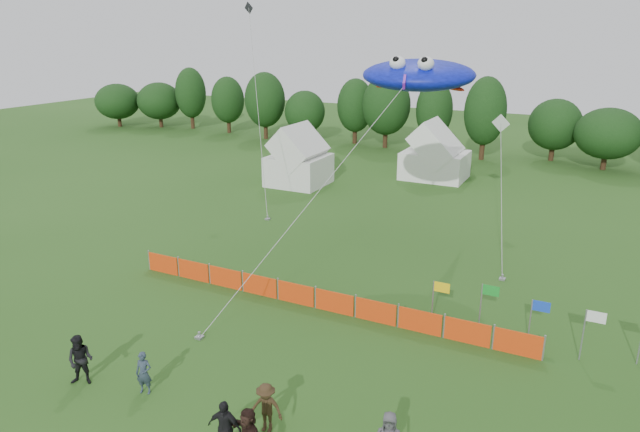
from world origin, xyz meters
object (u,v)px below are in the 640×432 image
at_px(spectator_a, 144,373).
at_px(spectator_c, 266,408).
at_px(tent_right, 435,156).
at_px(barrier_fence, 315,298).
at_px(spectator_b, 81,360).
at_px(tent_left, 299,161).
at_px(stingray_kite, 421,75).
at_px(spectator_d, 225,428).

relative_size(spectator_a, spectator_c, 0.93).
bearing_deg(tent_right, barrier_fence, -85.97).
height_order(tent_right, spectator_b, tent_right).
xyz_separation_m(tent_left, spectator_c, (13.92, -27.63, -1.16)).
distance_m(tent_left, tent_right, 11.87).
bearing_deg(tent_left, spectator_a, -72.05).
height_order(tent_left, tent_right, tent_left).
bearing_deg(tent_right, spectator_c, -82.80).
relative_size(spectator_a, stingray_kite, 0.07).
bearing_deg(barrier_fence, tent_left, 120.51).
bearing_deg(tent_right, spectator_b, -94.73).
bearing_deg(spectator_c, stingray_kite, 84.18).
height_order(tent_left, spectator_a, tent_left).
xyz_separation_m(spectator_b, stingray_kite, (6.36, 18.83, 8.98)).
height_order(barrier_fence, spectator_a, spectator_a).
distance_m(tent_right, spectator_d, 36.37).
distance_m(tent_left, spectator_a, 29.28).
height_order(spectator_a, spectator_c, spectator_c).
relative_size(barrier_fence, spectator_d, 10.80).
relative_size(tent_left, spectator_c, 2.66).
bearing_deg(spectator_c, spectator_d, -120.01).
bearing_deg(barrier_fence, tent_right, 94.03).
xyz_separation_m(tent_left, spectator_b, (6.60, -28.42, -1.06)).
xyz_separation_m(spectator_c, stingray_kite, (-0.96, 18.04, 9.09)).
relative_size(tent_right, spectator_c, 3.19).
distance_m(tent_left, spectator_d, 32.02).
bearing_deg(spectator_a, spectator_d, -34.00).
bearing_deg(spectator_d, spectator_b, 165.52).
distance_m(spectator_a, spectator_d, 4.53).
height_order(barrier_fence, spectator_b, spectator_b).
relative_size(spectator_c, spectator_d, 0.92).
height_order(tent_left, barrier_fence, tent_left).
xyz_separation_m(spectator_a, spectator_c, (4.91, 0.20, 0.06)).
relative_size(tent_right, barrier_fence, 0.27).
height_order(spectator_c, stingray_kite, stingray_kite).
height_order(spectator_c, spectator_d, spectator_d).
relative_size(tent_right, stingray_kite, 0.24).
bearing_deg(spectator_d, tent_right, 87.15).
bearing_deg(spectator_d, barrier_fence, 92.52).
height_order(tent_left, spectator_c, tent_left).
height_order(spectator_a, spectator_d, spectator_d).
bearing_deg(spectator_c, tent_left, 107.87).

